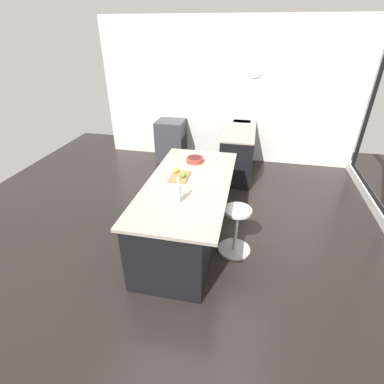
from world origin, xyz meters
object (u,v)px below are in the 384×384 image
Objects in this scene: oven_range at (171,140)px; water_bottle at (178,193)px; apple_green at (183,175)px; cutting_board at (180,177)px; fruit_bowl at (195,159)px; stool_by_window at (236,232)px; kitchen_island at (185,211)px; apple_yellow at (176,170)px.

water_bottle reaches higher than oven_range.
apple_green is at bearing 19.15° from oven_range.
cutting_board is 1.41× the size of fruit_bowl.
stool_by_window is 1.05m from cutting_board.
apple_green reaches higher than kitchen_island.
apple_green reaches higher than stool_by_window.
apple_green is 0.30× the size of fruit_bowl.
cutting_board is at bearing 18.29° from oven_range.
kitchen_island is at bearing 0.26° from fruit_bowl.
cutting_board is 0.13m from apple_yellow.
oven_range is 12.23× the size of apple_yellow.
apple_green is at bearing -153.90° from kitchen_island.
apple_green is (-0.09, -0.05, 0.51)m from kitchen_island.
apple_green is at bearing -4.17° from fruit_bowl.
kitchen_island is 31.25× the size of apple_yellow.
oven_range is 2.86× the size of water_bottle.
fruit_bowl is at bearing 159.09° from apple_yellow.
water_bottle is 1.22× the size of fruit_bowl.
oven_range is 2.48× the size of cutting_board.
cutting_board is at bearing 40.23° from apple_yellow.
apple_green is at bearing -106.55° from stool_by_window.
stool_by_window is 1.04m from water_bottle.
oven_range is 2.88m from apple_green.
apple_green is at bearing -171.41° from water_bottle.
cutting_board is at bearing -166.87° from water_bottle.
cutting_board reaches higher than kitchen_island.
kitchen_island is (2.77, 0.98, 0.01)m from oven_range.
apple_yellow reaches higher than fruit_bowl.
apple_yellow reaches higher than kitchen_island.
fruit_bowl is at bearing -179.74° from kitchen_island.
oven_range is at bearing -160.61° from kitchen_island.
apple_green reaches higher than cutting_board.
apple_yellow is at bearing -139.77° from cutting_board.
stool_by_window is 8.63× the size of apple_green.
fruit_bowl is (2.10, 0.97, 0.50)m from oven_range.
apple_green reaches higher than apple_yellow.
fruit_bowl reaches higher than stool_by_window.
fruit_bowl is (-0.81, -0.72, 0.63)m from stool_by_window.
apple_green reaches higher than oven_range.
apple_green is 1.06× the size of apple_yellow.
oven_range is 3.47m from water_bottle.
water_bottle reaches higher than kitchen_island.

